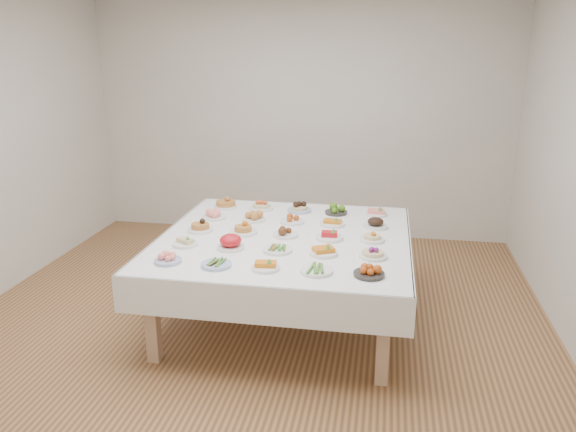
% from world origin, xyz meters
% --- Properties ---
extents(room_envelope, '(5.02, 5.02, 2.81)m').
position_xyz_m(room_envelope, '(0.00, 0.00, 1.83)').
color(room_envelope, '#A27043').
rests_on(room_envelope, ground).
extents(display_table, '(2.06, 2.06, 0.75)m').
position_xyz_m(display_table, '(0.24, 0.16, 0.68)').
color(display_table, white).
rests_on(display_table, ground).
extents(dish_0, '(0.20, 0.20, 0.08)m').
position_xyz_m(dish_0, '(-0.49, -0.56, 0.78)').
color(dish_0, '#4C66B2').
rests_on(dish_0, display_table).
extents(dish_1, '(0.22, 0.22, 0.05)m').
position_xyz_m(dish_1, '(-0.12, -0.57, 0.77)').
color(dish_1, '#4C66B2').
rests_on(dish_1, display_table).
extents(dish_2, '(0.20, 0.20, 0.08)m').
position_xyz_m(dish_2, '(0.24, -0.56, 0.78)').
color(dish_2, white).
rests_on(dish_2, display_table).
extents(dish_3, '(0.23, 0.23, 0.06)m').
position_xyz_m(dish_3, '(0.60, -0.55, 0.78)').
color(dish_3, white).
rests_on(dish_3, display_table).
extents(dish_4, '(0.21, 0.21, 0.10)m').
position_xyz_m(dish_4, '(0.96, -0.55, 0.79)').
color(dish_4, '#2B2926').
rests_on(dish_4, display_table).
extents(dish_5, '(0.20, 0.20, 0.08)m').
position_xyz_m(dish_5, '(-0.49, -0.19, 0.78)').
color(dish_5, white).
rests_on(dish_5, display_table).
extents(dish_6, '(0.24, 0.24, 0.14)m').
position_xyz_m(dish_6, '(-0.12, -0.20, 0.82)').
color(dish_6, white).
rests_on(dish_6, display_table).
extents(dish_7, '(0.23, 0.23, 0.05)m').
position_xyz_m(dish_7, '(0.25, -0.19, 0.77)').
color(dish_7, white).
rests_on(dish_7, display_table).
extents(dish_8, '(0.21, 0.21, 0.09)m').
position_xyz_m(dish_8, '(0.61, -0.20, 0.79)').
color(dish_8, white).
rests_on(dish_8, display_table).
extents(dish_9, '(0.21, 0.21, 0.11)m').
position_xyz_m(dish_9, '(0.98, -0.20, 0.80)').
color(dish_9, white).
rests_on(dish_9, display_table).
extents(dish_10, '(0.21, 0.21, 0.12)m').
position_xyz_m(dish_10, '(-0.49, 0.17, 0.80)').
color(dish_10, white).
rests_on(dish_10, display_table).
extents(dish_11, '(0.23, 0.23, 0.13)m').
position_xyz_m(dish_11, '(-0.11, 0.17, 0.81)').
color(dish_11, white).
rests_on(dish_11, display_table).
extents(dish_12, '(0.21, 0.21, 0.09)m').
position_xyz_m(dish_12, '(0.25, 0.17, 0.79)').
color(dish_12, white).
rests_on(dish_12, display_table).
extents(dish_13, '(0.22, 0.22, 0.09)m').
position_xyz_m(dish_13, '(0.61, 0.16, 0.79)').
color(dish_13, white).
rests_on(dish_13, display_table).
extents(dish_14, '(0.20, 0.20, 0.10)m').
position_xyz_m(dish_14, '(0.96, 0.17, 0.79)').
color(dish_14, white).
rests_on(dish_14, display_table).
extents(dish_15, '(0.21, 0.21, 0.09)m').
position_xyz_m(dish_15, '(-0.48, 0.54, 0.79)').
color(dish_15, white).
rests_on(dish_15, display_table).
extents(dish_16, '(0.20, 0.20, 0.10)m').
position_xyz_m(dish_16, '(-0.11, 0.53, 0.80)').
color(dish_16, white).
rests_on(dish_16, display_table).
extents(dish_17, '(0.22, 0.22, 0.09)m').
position_xyz_m(dish_17, '(0.24, 0.53, 0.79)').
color(dish_17, white).
rests_on(dish_17, display_table).
extents(dish_18, '(0.21, 0.21, 0.09)m').
position_xyz_m(dish_18, '(0.60, 0.53, 0.78)').
color(dish_18, white).
rests_on(dish_18, display_table).
extents(dish_19, '(0.21, 0.21, 0.11)m').
position_xyz_m(dish_19, '(0.98, 0.53, 0.80)').
color(dish_19, white).
rests_on(dish_19, display_table).
extents(dish_20, '(0.24, 0.23, 0.14)m').
position_xyz_m(dish_20, '(-0.48, 0.90, 0.81)').
color(dish_20, white).
rests_on(dish_20, display_table).
extents(dish_21, '(0.23, 0.23, 0.13)m').
position_xyz_m(dish_21, '(-0.12, 0.90, 0.81)').
color(dish_21, white).
rests_on(dish_21, display_table).
extents(dish_22, '(0.22, 0.22, 0.13)m').
position_xyz_m(dish_22, '(0.25, 0.89, 0.81)').
color(dish_22, '#4C66B2').
rests_on(dish_22, display_table).
extents(dish_23, '(0.21, 0.21, 0.10)m').
position_xyz_m(dish_23, '(0.60, 0.88, 0.79)').
color(dish_23, '#2B2926').
rests_on(dish_23, display_table).
extents(dish_24, '(0.20, 0.20, 0.09)m').
position_xyz_m(dish_24, '(0.97, 0.90, 0.79)').
color(dish_24, white).
rests_on(dish_24, display_table).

